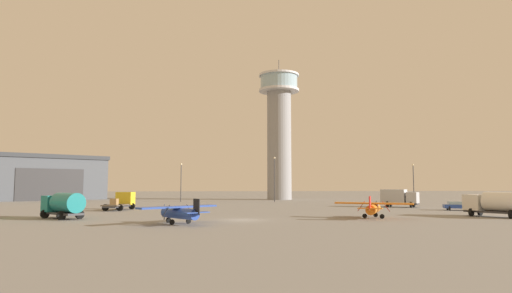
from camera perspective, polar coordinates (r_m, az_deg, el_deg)
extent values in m
plane|color=gray|center=(48.25, -1.93, -9.73)|extent=(400.00, 400.00, 0.00)
cylinder|color=gray|center=(112.56, 3.10, 0.19)|extent=(6.30, 6.30, 28.38)
cylinder|color=silver|center=(114.79, 3.06, 7.41)|extent=(10.60, 10.60, 0.60)
cylinder|color=#99B7C6|center=(115.25, 3.06, 8.41)|extent=(9.75, 9.75, 3.51)
cylinder|color=silver|center=(115.73, 3.05, 9.38)|extent=(10.60, 10.60, 0.50)
cylinder|color=#38383D|center=(116.31, 3.05, 10.45)|extent=(0.16, 0.16, 4.00)
cube|color=#4C5159|center=(124.74, -26.57, -3.94)|extent=(32.88, 30.31, 10.36)
cube|color=#35393E|center=(124.93, -26.46, -1.34)|extent=(33.71, 31.15, 1.00)
cube|color=#38383A|center=(116.49, -25.58, -4.58)|extent=(12.73, 9.26, 7.77)
cylinder|color=#2847A8|center=(44.02, -10.10, -8.72)|extent=(4.20, 4.93, 1.08)
cone|color=#38383D|center=(46.50, -12.07, -8.49)|extent=(1.08, 1.08, 0.75)
cube|color=#38383D|center=(46.50, -12.07, -8.49)|extent=(0.10, 0.09, 1.65)
cube|color=#2847A8|center=(44.20, -10.28, -7.89)|extent=(7.64, 6.40, 0.17)
cylinder|color=black|center=(44.99, -8.77, -8.31)|extent=(0.72, 0.58, 1.18)
cylinder|color=black|center=(43.49, -11.85, -8.38)|extent=(0.72, 0.58, 1.18)
cube|color=#99B7C6|center=(44.88, -10.82, -8.26)|extent=(1.27, 1.29, 0.61)
cone|color=#2847A8|center=(41.59, -7.90, -8.85)|extent=(1.39, 1.46, 0.81)
cube|color=black|center=(41.55, -7.89, -7.89)|extent=(0.67, 0.82, 1.48)
cube|color=#2847A8|center=(41.58, -7.90, -8.67)|extent=(2.53, 2.23, 0.09)
cylinder|color=black|center=(45.85, -11.55, -9.55)|extent=(0.50, 0.44, 0.52)
cylinder|color=black|center=(44.46, -8.94, -9.73)|extent=(0.50, 0.44, 0.52)
cylinder|color=black|center=(43.43, -11.07, -9.81)|extent=(0.50, 0.44, 0.52)
cylinder|color=orange|center=(52.32, 15.30, -8.00)|extent=(3.45, 5.47, 1.10)
cone|color=#38383D|center=(55.28, 15.66, -7.82)|extent=(1.05, 1.06, 0.77)
cube|color=#38383D|center=(55.28, 15.66, -7.82)|extent=(0.10, 0.09, 1.69)
cube|color=orange|center=(52.55, 15.32, -7.28)|extent=(8.57, 5.14, 0.18)
cylinder|color=red|center=(52.42, 16.89, -7.65)|extent=(0.82, 0.45, 1.21)
cylinder|color=red|center=(52.75, 13.78, -7.70)|extent=(0.82, 0.45, 1.21)
cube|color=#99B7C6|center=(53.36, 15.43, -7.61)|extent=(1.23, 1.27, 0.62)
cone|color=orange|center=(49.35, 14.90, -8.09)|extent=(1.29, 1.48, 0.83)
cube|color=red|center=(49.31, 14.88, -7.26)|extent=(0.53, 0.92, 1.51)
cube|color=orange|center=(49.34, 14.89, -7.94)|extent=(2.75, 1.90, 0.09)
cylinder|color=black|center=(54.48, 15.58, -8.73)|extent=(0.54, 0.37, 0.53)
cylinder|color=black|center=(52.09, 16.38, -8.89)|extent=(0.54, 0.37, 0.53)
cylinder|color=black|center=(52.31, 14.22, -8.92)|extent=(0.54, 0.37, 0.53)
cube|color=#38383D|center=(79.43, 18.53, -7.18)|extent=(5.93, 5.17, 0.24)
cube|color=#B7BABF|center=(78.85, 20.07, -6.39)|extent=(2.72, 2.81, 1.87)
cube|color=#99B7C6|center=(78.65, 20.63, -6.10)|extent=(1.22, 1.54, 0.94)
cube|color=#B7BABF|center=(79.65, 17.80, -6.27)|extent=(4.61, 4.28, 2.32)
cylinder|color=black|center=(79.87, 20.22, -7.20)|extent=(0.83, 0.96, 1.00)
cylinder|color=black|center=(77.93, 19.88, -7.28)|extent=(0.83, 0.96, 1.00)
cylinder|color=black|center=(80.89, 17.45, -7.25)|extent=(0.83, 0.96, 1.00)
cylinder|color=black|center=(78.97, 17.05, -7.32)|extent=(0.83, 0.96, 1.00)
cube|color=#38383D|center=(54.72, -24.25, -8.08)|extent=(5.79, 5.75, 0.24)
cube|color=teal|center=(56.71, -25.21, -6.86)|extent=(2.91, 2.92, 1.88)
cube|color=#99B7C6|center=(57.43, -25.54, -6.44)|extent=(1.47, 1.49, 0.94)
cylinder|color=teal|center=(53.74, -23.73, -6.84)|extent=(4.57, 4.56, 2.25)
cylinder|color=black|center=(56.27, -26.22, -8.04)|extent=(0.90, 0.90, 1.00)
cylinder|color=black|center=(57.16, -24.25, -8.06)|extent=(0.90, 0.90, 1.00)
cylinder|color=black|center=(52.58, -24.42, -8.35)|extent=(0.90, 0.90, 1.00)
cylinder|color=black|center=(53.54, -22.34, -8.36)|extent=(0.90, 0.90, 1.00)
cube|color=#38383D|center=(59.90, 29.26, -7.59)|extent=(5.46, 7.02, 0.24)
cube|color=white|center=(60.93, 27.02, -6.59)|extent=(3.15, 3.00, 1.95)
cube|color=#99B7C6|center=(61.33, 26.22, -6.25)|extent=(1.82, 1.20, 0.97)
cylinder|color=white|center=(59.39, 30.22, -6.34)|extent=(4.50, 5.27, 2.30)
cylinder|color=black|center=(59.95, 26.65, -7.80)|extent=(0.99, 0.77, 1.00)
cylinder|color=black|center=(61.95, 27.58, -7.66)|extent=(0.99, 0.77, 1.00)
cylinder|color=black|center=(58.05, 30.74, -7.74)|extent=(0.99, 0.77, 1.00)
cube|color=#38383D|center=(69.70, -17.76, -7.54)|extent=(3.34, 6.92, 0.24)
cube|color=gold|center=(71.83, -16.93, -6.59)|extent=(2.85, 2.34, 1.99)
cube|color=#99B7C6|center=(72.62, -16.64, -6.26)|extent=(2.12, 0.52, 0.99)
cube|color=brown|center=(68.72, -18.14, -7.40)|extent=(3.39, 4.91, 0.16)
cube|color=#997547|center=(68.29, -18.29, -6.97)|extent=(1.12, 1.12, 0.90)
cylinder|color=black|center=(72.29, -17.81, -7.53)|extent=(1.04, 0.47, 1.00)
cylinder|color=black|center=(71.37, -16.14, -7.61)|extent=(1.04, 0.47, 1.00)
cylinder|color=black|center=(68.41, -19.35, -7.65)|extent=(1.04, 0.47, 1.00)
cylinder|color=black|center=(67.43, -17.60, -7.74)|extent=(1.04, 0.47, 1.00)
cube|color=#2847A8|center=(72.92, 25.18, -7.20)|extent=(4.40, 3.04, 0.55)
cube|color=#99B7C6|center=(72.86, 25.01, -6.79)|extent=(2.66, 2.31, 0.50)
cylinder|color=black|center=(74.04, 26.08, -7.34)|extent=(0.37, 0.66, 0.64)
cylinder|color=black|center=(72.36, 26.36, -7.39)|extent=(0.37, 0.66, 0.64)
cylinder|color=black|center=(73.54, 24.04, -7.43)|extent=(0.37, 0.66, 0.64)
cylinder|color=black|center=(71.85, 24.28, -7.49)|extent=(0.37, 0.66, 0.64)
cylinder|color=#38383D|center=(103.30, 20.18, -4.68)|extent=(0.18, 0.18, 8.10)
sphere|color=#F9E5B2|center=(103.40, 20.11, -2.31)|extent=(0.44, 0.44, 0.44)
cylinder|color=#38383D|center=(96.97, 2.47, -4.50)|extent=(0.18, 0.18, 9.70)
sphere|color=#F9E5B2|center=(97.15, 2.46, -1.51)|extent=(0.44, 0.44, 0.44)
cylinder|color=#38383D|center=(98.52, -9.92, -4.85)|extent=(0.18, 0.18, 8.28)
sphere|color=#F9E5B2|center=(98.63, -9.88, -2.32)|extent=(0.44, 0.44, 0.44)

